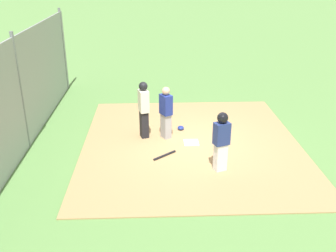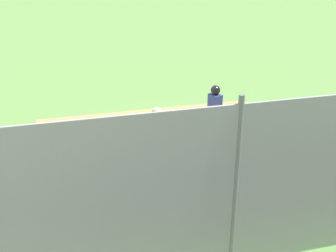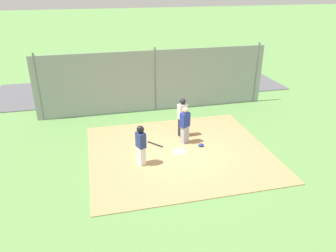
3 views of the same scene
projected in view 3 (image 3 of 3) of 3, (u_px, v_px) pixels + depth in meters
ground_plane at (179, 152)px, 13.20m from camera, size 140.00×140.00×0.00m
dirt_infield at (179, 152)px, 13.19m from camera, size 7.20×6.40×0.03m
home_plate at (179, 152)px, 13.18m from camera, size 0.44×0.44×0.02m
catcher at (185, 125)px, 13.59m from camera, size 0.46×0.41×1.61m
umpire at (182, 117)px, 14.16m from camera, size 0.44×0.35×1.76m
runner at (141, 143)px, 11.95m from camera, size 0.38×0.45×1.59m
baseball_bat at (155, 144)px, 13.73m from camera, size 0.55×0.64×0.06m
catcher_mask at (201, 145)px, 13.59m from camera, size 0.24×0.20×0.12m
backstop_fence at (155, 81)px, 16.78m from camera, size 12.00×0.10×3.35m
parking_lot at (143, 87)px, 21.03m from camera, size 18.00×5.20×0.04m
parked_car_white at (180, 75)px, 21.42m from camera, size 4.39×2.31×1.28m
parked_car_blue at (147, 78)px, 20.74m from camera, size 4.36×2.22×1.28m
parked_car_green at (94, 83)px, 19.81m from camera, size 4.39×2.30×1.28m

